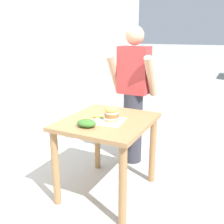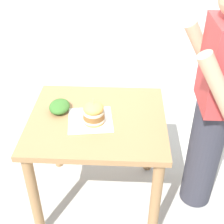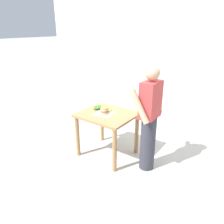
% 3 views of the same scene
% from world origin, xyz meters
% --- Properties ---
extents(ground_plane, '(80.00, 80.00, 0.00)m').
position_xyz_m(ground_plane, '(0.00, 0.00, 0.00)').
color(ground_plane, '#ADAAA3').
extents(patio_table, '(0.82, 0.92, 0.80)m').
position_xyz_m(patio_table, '(0.00, 0.00, 0.64)').
color(patio_table, '#9E7247').
rests_on(patio_table, ground).
extents(serving_paper, '(0.33, 0.33, 0.00)m').
position_xyz_m(serving_paper, '(0.03, -0.04, 0.80)').
color(serving_paper, white).
rests_on(serving_paper, patio_table).
extents(sandwich, '(0.14, 0.14, 0.18)m').
position_xyz_m(sandwich, '(0.05, -0.02, 0.87)').
color(sandwich, gold).
rests_on(sandwich, serving_paper).
extents(pickle_spear, '(0.10, 0.04, 0.02)m').
position_xyz_m(pickle_spear, '(-0.09, -0.01, 0.81)').
color(pickle_spear, '#8EA83D').
rests_on(pickle_spear, serving_paper).
extents(side_salad, '(0.18, 0.14, 0.07)m').
position_xyz_m(side_salad, '(-0.07, -0.27, 0.83)').
color(side_salad, '#386B28').
rests_on(side_salad, patio_table).
extents(diner_across_table, '(0.55, 0.35, 1.69)m').
position_xyz_m(diner_across_table, '(-0.04, 0.77, 0.88)').
color(diner_across_table, '#33333D').
rests_on(diner_across_table, ground).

